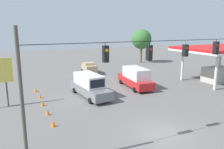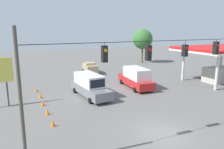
% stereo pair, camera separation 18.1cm
% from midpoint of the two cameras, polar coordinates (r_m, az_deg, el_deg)
% --- Properties ---
extents(ground_plane, '(140.00, 140.00, 0.00)m').
position_cam_midpoint_polar(ground_plane, '(17.67, 13.27, -14.83)').
color(ground_plane, '#605E5B').
extents(overhead_signal_span, '(19.57, 0.38, 8.02)m').
position_cam_midpoint_polar(overhead_signal_span, '(15.98, 14.30, 1.34)').
color(overhead_signal_span, '#4C473D').
rests_on(overhead_signal_span, ground_plane).
extents(sedan_tan_oncoming_deep, '(2.44, 4.50, 1.97)m').
position_cam_midpoint_polar(sedan_tan_oncoming_deep, '(38.93, -5.63, 1.76)').
color(sedan_tan_oncoming_deep, tan).
rests_on(sedan_tan_oncoming_deep, ground_plane).
extents(box_truck_red_oncoming_far, '(2.98, 7.18, 2.72)m').
position_cam_midpoint_polar(box_truck_red_oncoming_far, '(29.63, 6.42, -0.83)').
color(box_truck_red_oncoming_far, red).
rests_on(box_truck_red_oncoming_far, ground_plane).
extents(box_truck_grey_withflow_mid, '(2.86, 7.32, 2.63)m').
position_cam_midpoint_polar(box_truck_grey_withflow_mid, '(25.81, -5.60, -2.83)').
color(box_truck_grey_withflow_mid, slate).
rests_on(box_truck_grey_withflow_mid, ground_plane).
extents(traffic_cone_nearest, '(0.36, 0.36, 0.57)m').
position_cam_midpoint_polar(traffic_cone_nearest, '(18.87, -14.94, -12.17)').
color(traffic_cone_nearest, orange).
rests_on(traffic_cone_nearest, ground_plane).
extents(traffic_cone_second, '(0.36, 0.36, 0.57)m').
position_cam_midpoint_polar(traffic_cone_second, '(21.38, -16.27, -9.34)').
color(traffic_cone_second, orange).
rests_on(traffic_cone_second, ground_plane).
extents(traffic_cone_third, '(0.36, 0.36, 0.57)m').
position_cam_midpoint_polar(traffic_cone_third, '(23.91, -17.44, -7.12)').
color(traffic_cone_third, orange).
rests_on(traffic_cone_third, ground_plane).
extents(traffic_cone_fourth, '(0.36, 0.36, 0.57)m').
position_cam_midpoint_polar(traffic_cone_fourth, '(26.57, -18.06, -5.25)').
color(traffic_cone_fourth, orange).
rests_on(traffic_cone_fourth, ground_plane).
extents(traffic_cone_fifth, '(0.36, 0.36, 0.57)m').
position_cam_midpoint_polar(traffic_cone_fifth, '(29.23, -19.04, -3.76)').
color(traffic_cone_fifth, orange).
rests_on(traffic_cone_fifth, ground_plane).
extents(gas_station, '(12.05, 8.72, 5.23)m').
position_cam_midpoint_polar(gas_station, '(36.00, 26.57, 4.23)').
color(gas_station, red).
rests_on(gas_station, ground_plane).
extents(tree_horizon_left, '(4.57, 4.57, 7.75)m').
position_cam_midpoint_polar(tree_horizon_left, '(51.24, 8.11, 9.11)').
color(tree_horizon_left, brown).
rests_on(tree_horizon_left, ground_plane).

